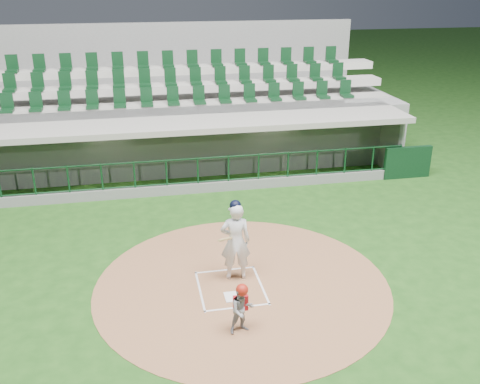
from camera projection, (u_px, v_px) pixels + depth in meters
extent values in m
plane|color=#194112|center=(229.00, 282.00, 13.24)|extent=(120.00, 120.00, 0.00)
cylinder|color=brown|center=(242.00, 285.00, 13.11)|extent=(7.20, 7.20, 0.01)
cube|color=white|center=(234.00, 297.00, 12.60)|extent=(0.43, 0.43, 0.02)
cube|color=silver|center=(200.00, 291.00, 12.83)|extent=(0.05, 1.80, 0.01)
cube|color=white|center=(261.00, 284.00, 13.10)|extent=(0.05, 1.80, 0.01)
cube|color=white|center=(225.00, 270.00, 13.73)|extent=(1.55, 0.05, 0.01)
cube|color=white|center=(237.00, 308.00, 12.19)|extent=(1.55, 0.05, 0.01)
cube|color=slate|center=(194.00, 191.00, 20.26)|extent=(15.00, 3.00, 0.10)
cube|color=gray|center=(188.00, 143.00, 21.18)|extent=(15.00, 0.20, 2.70)
cube|color=#9E988C|center=(188.00, 138.00, 20.97)|extent=(13.50, 0.04, 0.90)
cube|color=gray|center=(382.00, 144.00, 21.09)|extent=(0.20, 3.00, 2.70)
cube|color=gray|center=(192.00, 119.00, 18.95)|extent=(15.40, 3.50, 0.20)
cube|color=slate|center=(198.00, 189.00, 18.58)|extent=(15.00, 0.15, 0.40)
cube|color=black|center=(197.00, 145.00, 17.99)|extent=(15.00, 0.01, 0.95)
cube|color=brown|center=(190.00, 174.00, 21.10)|extent=(12.75, 0.40, 0.45)
cube|color=white|center=(106.00, 125.00, 18.68)|extent=(1.30, 0.35, 0.04)
cube|color=white|center=(272.00, 117.00, 19.77)|extent=(1.30, 0.35, 0.04)
cube|color=black|center=(407.00, 162.00, 19.78)|extent=(1.80, 0.18, 1.20)
imported|color=#A91312|center=(37.00, 167.00, 19.72)|extent=(1.36, 0.98, 1.90)
imported|color=#AE1E12|center=(165.00, 160.00, 20.66)|extent=(1.14, 0.67, 1.82)
imported|color=#A11811|center=(247.00, 159.00, 21.08)|extent=(0.89, 0.68, 1.61)
imported|color=#9C1510|center=(317.00, 152.00, 21.63)|extent=(1.72, 1.10, 1.78)
cube|color=gray|center=(183.00, 125.00, 22.56)|extent=(17.00, 6.50, 2.50)
cube|color=gray|center=(186.00, 106.00, 20.76)|extent=(16.60, 0.95, 0.30)
cube|color=#AAA399|center=(183.00, 87.00, 21.42)|extent=(16.60, 0.95, 0.30)
cube|color=#ACA89B|center=(180.00, 70.00, 22.07)|extent=(16.60, 0.95, 0.30)
cube|color=slate|center=(175.00, 78.00, 25.08)|extent=(17.00, 0.25, 5.05)
imported|color=silver|center=(235.00, 241.00, 13.03)|extent=(0.78, 0.56, 2.03)
sphere|color=black|center=(235.00, 206.00, 12.67)|extent=(0.28, 0.28, 0.28)
cylinder|color=tan|center=(227.00, 239.00, 12.67)|extent=(0.58, 0.79, 0.39)
imported|color=gray|center=(242.00, 310.00, 11.19)|extent=(0.60, 0.50, 1.08)
sphere|color=#A21D11|center=(242.00, 290.00, 11.01)|extent=(0.26, 0.26, 0.26)
cube|color=#A91219|center=(241.00, 303.00, 11.30)|extent=(0.32, 0.10, 0.35)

